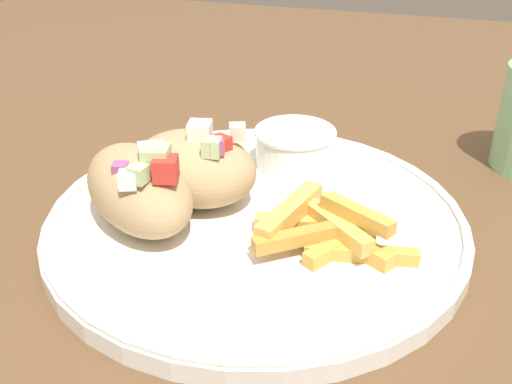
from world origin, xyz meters
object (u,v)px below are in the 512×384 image
pita_sandwich_near (139,187)px  sauce_ramekin (295,145)px  fries_pile (328,231)px  plate (256,220)px  pita_sandwich_far (195,167)px

pita_sandwich_near → sauce_ramekin: bearing=96.6°
fries_pile → pita_sandwich_near: bearing=-175.6°
fries_pile → plate: bearing=159.2°
pita_sandwich_near → sauce_ramekin: size_ratio=1.84×
pita_sandwich_far → sauce_ramekin: pita_sandwich_far is taller
plate → fries_pile: size_ratio=2.66×
pita_sandwich_near → sauce_ramekin: 0.15m
plate → pita_sandwich_far: bearing=169.4°
plate → pita_sandwich_near: size_ratio=2.41×
plate → pita_sandwich_near: 0.09m
pita_sandwich_near → pita_sandwich_far: size_ratio=1.15×
pita_sandwich_far → sauce_ramekin: 0.10m
pita_sandwich_near → plate: bearing=63.9°
pita_sandwich_near → fries_pile: 0.14m
pita_sandwich_far → sauce_ramekin: (0.06, 0.08, -0.01)m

